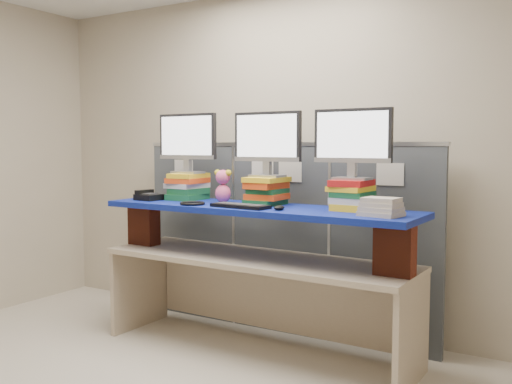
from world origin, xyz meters
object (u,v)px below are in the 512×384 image
Objects in this scene: monitor_right at (352,139)px; keyboard at (240,206)px; desk at (256,276)px; monitor_left at (187,140)px; blue_board at (256,209)px; monitor_center at (267,140)px; desk_phone at (149,196)px.

monitor_right is 1.21× the size of keyboard.
monitor_left is (-0.72, 0.14, 0.99)m from desk.
blue_board is 0.17m from keyboard.
monitor_center is (0.02, 0.12, 0.49)m from blue_board.
desk_phone is at bearing -173.03° from monitor_right.
keyboard is at bearing -22.02° from monitor_left.
monitor_center is 1.09m from desk_phone.
keyboard is at bearing -99.87° from monitor_center.
monitor_left reaches higher than monitor_center.
monitor_right is (0.68, 0.10, 0.49)m from blue_board.
keyboard is at bearing -99.72° from desk.
blue_board is (0.00, 0.00, 0.49)m from desk.
keyboard is (-0.03, -0.16, 0.52)m from desk.
monitor_right is at bearing 26.29° from keyboard.
blue_board is 0.51m from monitor_center.
monitor_right reaches higher than blue_board.
keyboard is at bearing 0.03° from desk_phone.
desk_phone is (-0.96, -0.06, 0.05)m from blue_board.
blue_board is at bearing -100.08° from monitor_center.
monitor_center is 0.54m from keyboard.
monitor_right is (0.66, -0.02, 0.00)m from monitor_center.
monitor_center is at bearing 84.88° from keyboard.
keyboard is 0.93m from desk_phone.
monitor_left is 1.40m from monitor_right.
desk is 0.49m from blue_board.
monitor_right reaches higher than desk.
blue_board is at bearing -9.36° from monitor_left.
desk_phone is (-0.98, -0.17, -0.44)m from monitor_center.
desk_phone reaches higher than blue_board.
desk_phone is at bearing -175.13° from blue_board.
desk_phone is (-1.64, -0.16, -0.44)m from monitor_right.
keyboard is (-0.03, -0.16, 0.03)m from blue_board.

